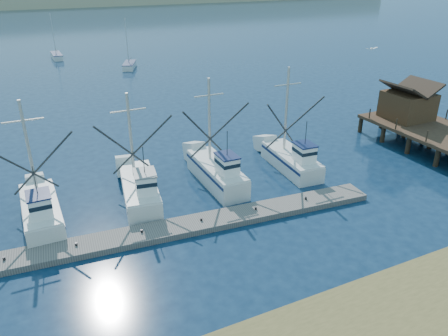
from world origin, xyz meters
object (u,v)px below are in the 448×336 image
at_px(timber_pier, 436,123).
at_px(sailboat_near, 129,65).
at_px(sailboat_far, 57,56).
at_px(floating_dock, 157,232).

bearing_deg(timber_pier, sailboat_near, 109.31).
distance_m(sailboat_near, sailboat_far, 17.53).
xyz_separation_m(timber_pier, sailboat_far, (-26.85, 62.09, -2.07)).
bearing_deg(timber_pier, floating_dock, -174.22).
height_order(timber_pier, sailboat_far, sailboat_far).
relative_size(floating_dock, sailboat_near, 3.85).
bearing_deg(sailboat_near, floating_dock, -80.58).
bearing_deg(sailboat_near, sailboat_far, 147.24).
distance_m(floating_dock, sailboat_far, 64.94).
relative_size(floating_dock, sailboat_far, 3.85).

